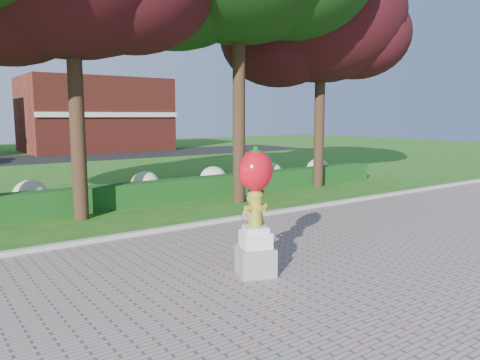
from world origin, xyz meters
The scene contains 10 objects.
ground centered at (0.00, 0.00, 0.00)m, with size 100.00×100.00×0.00m, color #245A16.
walkway centered at (0.00, -4.00, 0.02)m, with size 40.00×14.00×0.04m, color gray.
curb centered at (0.00, 3.00, 0.07)m, with size 40.00×0.18×0.15m, color #ADADA5.
lawn_hedge centered at (0.00, 7.00, 0.40)m, with size 24.00×0.70×0.80m, color #123F15.
hydrangea_row centered at (0.57, 8.00, 0.55)m, with size 20.10×1.10×0.99m.
street centered at (0.00, 28.00, 0.01)m, with size 50.00×8.00×0.02m, color black.
building_right centered at (8.00, 34.00, 3.20)m, with size 12.00×8.00×6.40m, color maroon.
tree_far_right centered at (8.40, 6.58, 6.97)m, with size 7.88×6.72×10.21m.
hydrant_sculpture centered at (-0.85, -1.12, 1.35)m, with size 0.87×0.87×2.48m.
woman centered at (-0.68, -0.84, 0.84)m, with size 0.58×0.38×1.60m, color tan.
Camera 1 is at (-6.20, -8.04, 3.09)m, focal length 35.00 mm.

